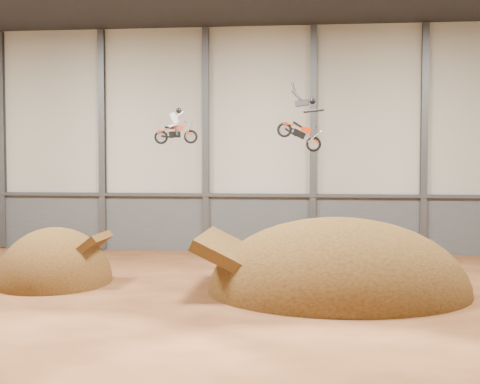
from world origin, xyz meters
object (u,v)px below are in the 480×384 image
object	(u,v)px
fmx_rider_a	(176,124)
landing_ramp	(338,292)
fmx_rider_b	(296,117)
takeoff_ramp	(55,283)

from	to	relation	value
fmx_rider_a	landing_ramp	bearing A→B (deg)	-31.11
fmx_rider_b	landing_ramp	bearing A→B (deg)	-46.38
landing_ramp	fmx_rider_a	world-z (taller)	fmx_rider_a
landing_ramp	fmx_rider_b	xyz separation A→B (m)	(-1.92, 2.32, 7.82)
takeoff_ramp	fmx_rider_a	size ratio (longest dim) A/B	2.82
landing_ramp	fmx_rider_b	distance (m)	8.38
takeoff_ramp	landing_ramp	bearing A→B (deg)	-2.93
takeoff_ramp	fmx_rider_a	bearing A→B (deg)	29.65
takeoff_ramp	fmx_rider_a	xyz separation A→B (m)	(5.21, 2.97, 7.55)
takeoff_ramp	landing_ramp	size ratio (longest dim) A/B	0.53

